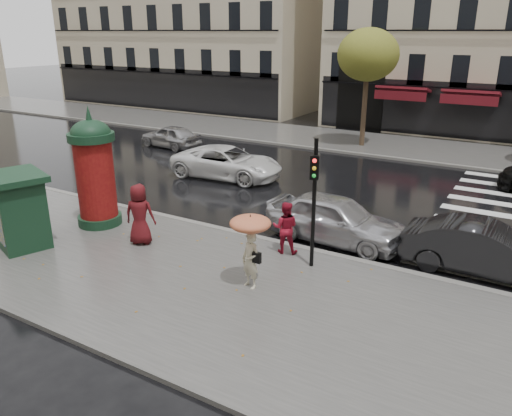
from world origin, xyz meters
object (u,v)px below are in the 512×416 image
Objects in this scene: traffic_light at (314,192)px; car_silver at (335,219)px; woman_umbrella at (250,240)px; morris_column at (95,169)px; woman_red at (285,227)px; newsstand at (18,209)px; car_far_silver at (171,136)px; man_burgundy at (140,214)px; car_darkgrey at (485,249)px; car_white at (227,162)px.

traffic_light is 2.80m from car_silver.
morris_column is at bearing 169.86° from woman_umbrella.
traffic_light is (1.10, -0.51, 1.43)m from woman_red.
newsstand is 14.55m from car_far_silver.
car_far_silver is at bearing -75.97° from man_burgundy.
traffic_light is at bearing 135.95° from woman_red.
traffic_light is 0.81× the size of car_silver.
morris_column reaches higher than car_darkgrey.
car_darkgrey is 19.61m from car_far_silver.
car_darkgrey reaches higher than car_far_silver.
morris_column is at bearing -175.15° from traffic_light.
morris_column is at bearing -9.36° from woman_red.
car_silver is at bearing 64.94° from car_far_silver.
morris_column is 12.36m from car_darkgrey.
car_darkgrey is at bearing -86.92° from car_silver.
car_white is at bearing 66.24° from car_far_silver.
man_burgundy is at bearing -12.31° from morris_column.
woman_umbrella reaches higher than car_darkgrey.
car_white is at bearing 87.23° from morris_column.
man_burgundy reaches higher than car_white.
car_darkgrey reaches higher than car_white.
car_white is at bearing 137.52° from traffic_light.
car_darkgrey is (11.92, 2.96, -1.35)m from morris_column.
morris_column is at bearing 172.68° from car_white.
car_silver is at bearing 81.63° from woman_umbrella.
car_silver is (0.85, 1.80, -0.14)m from woman_red.
car_darkgrey is (5.30, 1.80, -0.19)m from woman_red.
woman_umbrella is at bearing 148.99° from man_burgundy.
woman_umbrella is 0.87× the size of newsstand.
morris_column is 12.58m from car_far_silver.
man_burgundy is 3.66m from newsstand.
car_silver is at bearing -167.46° from man_burgundy.
newsstand reaches higher than woman_umbrella.
traffic_light reaches higher than car_silver.
traffic_light is 0.71× the size of car_white.
car_far_silver is at bearing 118.54° from morris_column.
woman_red is at bearing 157.74° from car_silver.
woman_umbrella is 6.99m from morris_column.
newsstand is at bearing -104.12° from morris_column.
woman_red is 0.35× the size of car_silver.
traffic_light is 0.95× the size of car_far_silver.
man_burgundy is 8.20m from car_white.
man_burgundy is at bearing -167.46° from traffic_light.
woman_red is 6.82m from morris_column.
woman_umbrella is 1.05× the size of man_burgundy.
man_burgundy is at bearing 2.55° from woman_red.
car_far_silver is (-6.33, 3.58, -0.06)m from car_white.
woman_umbrella is 2.26m from traffic_light.
car_far_silver is (-5.98, 10.99, -1.41)m from morris_column.
car_darkgrey is (4.45, 0.00, -0.05)m from car_silver.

